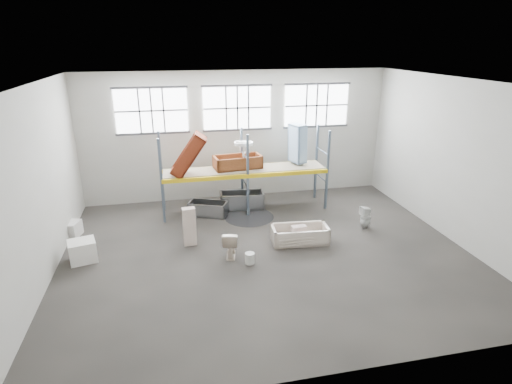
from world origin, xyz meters
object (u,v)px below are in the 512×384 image
object	(u,v)px
toilet_white	(366,217)
blue_tub_upright	(297,143)
steel_tub_left	(208,209)
carton_near	(83,251)
steel_tub_right	(242,200)
rust_tub_flat	(238,162)
bucket	(250,258)
toilet_beige	(230,243)
cistern_tall	(189,226)
bathtub_beige	(300,234)

from	to	relation	value
toilet_white	blue_tub_upright	world-z (taller)	blue_tub_upright
steel_tub_left	carton_near	bearing A→B (deg)	-146.27
steel_tub_left	carton_near	xyz separation A→B (m)	(-3.89, -2.60, 0.06)
steel_tub_right	rust_tub_flat	world-z (taller)	rust_tub_flat
rust_tub_flat	blue_tub_upright	size ratio (longest dim) A/B	1.20
rust_tub_flat	bucket	xyz separation A→B (m)	(-0.39, -4.19, -1.66)
carton_near	steel_tub_right	bearing A→B (deg)	30.44
toilet_beige	carton_near	size ratio (longest dim) A/B	1.11
cistern_tall	steel_tub_right	distance (m)	3.44
steel_tub_left	rust_tub_flat	size ratio (longest dim) A/B	0.80
steel_tub_right	carton_near	distance (m)	6.07
blue_tub_upright	bucket	world-z (taller)	blue_tub_upright
cistern_tall	rust_tub_flat	size ratio (longest dim) A/B	0.71
cistern_tall	steel_tub_right	world-z (taller)	cistern_tall
toilet_white	rust_tub_flat	distance (m)	4.96
steel_tub_right	rust_tub_flat	size ratio (longest dim) A/B	0.95
rust_tub_flat	blue_tub_upright	distance (m)	2.37
steel_tub_left	carton_near	world-z (taller)	carton_near
cistern_tall	blue_tub_upright	world-z (taller)	blue_tub_upright
cistern_tall	toilet_white	xyz separation A→B (m)	(5.91, -0.03, -0.22)
blue_tub_upright	bucket	size ratio (longest dim) A/B	4.49
bathtub_beige	steel_tub_left	world-z (taller)	bathtub_beige
toilet_white	steel_tub_left	size ratio (longest dim) A/B	0.57
steel_tub_right	bucket	distance (m)	4.27
bathtub_beige	carton_near	size ratio (longest dim) A/B	2.41
carton_near	bathtub_beige	bearing A→B (deg)	-1.42
toilet_white	steel_tub_left	world-z (taller)	toilet_white
bathtub_beige	carton_near	bearing A→B (deg)	-176.69
bathtub_beige	steel_tub_right	world-z (taller)	steel_tub_right
steel_tub_right	steel_tub_left	bearing A→B (deg)	-160.42
cistern_tall	rust_tub_flat	xyz separation A→B (m)	(1.99, 2.64, 1.21)
bucket	toilet_white	bearing A→B (deg)	19.41
steel_tub_left	toilet_white	bearing A→B (deg)	-23.54
toilet_beige	carton_near	distance (m)	4.27
toilet_beige	cistern_tall	xyz separation A→B (m)	(-1.13, 0.97, 0.20)
bucket	carton_near	bearing A→B (deg)	166.16
bathtub_beige	cistern_tall	world-z (taller)	cistern_tall
rust_tub_flat	bucket	size ratio (longest dim) A/B	5.38
toilet_white	bucket	size ratio (longest dim) A/B	2.42
toilet_white	steel_tub_right	bearing A→B (deg)	-131.75
rust_tub_flat	bucket	world-z (taller)	rust_tub_flat
bucket	steel_tub_right	bearing A→B (deg)	82.80
toilet_beige	steel_tub_right	size ratio (longest dim) A/B	0.50
cistern_tall	steel_tub_right	bearing A→B (deg)	48.00
toilet_beige	steel_tub_right	distance (m)	3.79
bathtub_beige	bucket	size ratio (longest dim) A/B	5.51
blue_tub_upright	toilet_white	bearing A→B (deg)	-59.17
cistern_tall	steel_tub_right	xyz separation A→B (m)	(2.13, 2.68, -0.31)
bathtub_beige	rust_tub_flat	distance (m)	3.83
toilet_white	blue_tub_upright	distance (m)	3.76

